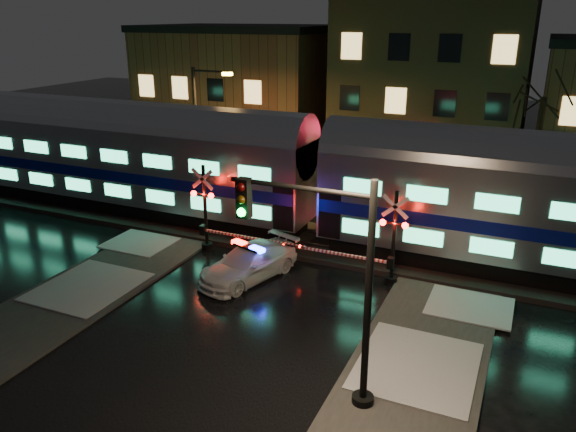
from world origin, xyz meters
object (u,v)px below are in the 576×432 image
object	(u,v)px
crossing_signal_left	(211,217)
traffic_light	(330,287)
crossing_signal_right	(384,246)
streetlight	(200,125)
police_car	(248,263)

from	to	relation	value
crossing_signal_left	traffic_light	size ratio (longest dim) A/B	0.87
crossing_signal_right	traffic_light	world-z (taller)	traffic_light
crossing_signal_right	streetlight	bearing A→B (deg)	152.04
traffic_light	crossing_signal_left	bearing A→B (deg)	124.72
traffic_light	streetlight	xyz separation A→B (m)	(-13.11, 14.36, 0.86)
crossing_signal_right	traffic_light	xyz separation A→B (m)	(0.49, -7.66, 1.86)
crossing_signal_left	streetlight	bearing A→B (deg)	124.96
streetlight	police_car	bearing A→B (deg)	-48.60
crossing_signal_left	streetlight	world-z (taller)	streetlight
police_car	streetlight	size ratio (longest dim) A/B	0.67
police_car	traffic_light	size ratio (longest dim) A/B	0.77
police_car	streetlight	distance (m)	11.91
crossing_signal_left	traffic_light	bearing A→B (deg)	-42.29
crossing_signal_left	streetlight	distance (m)	8.60
crossing_signal_right	crossing_signal_left	distance (m)	7.94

